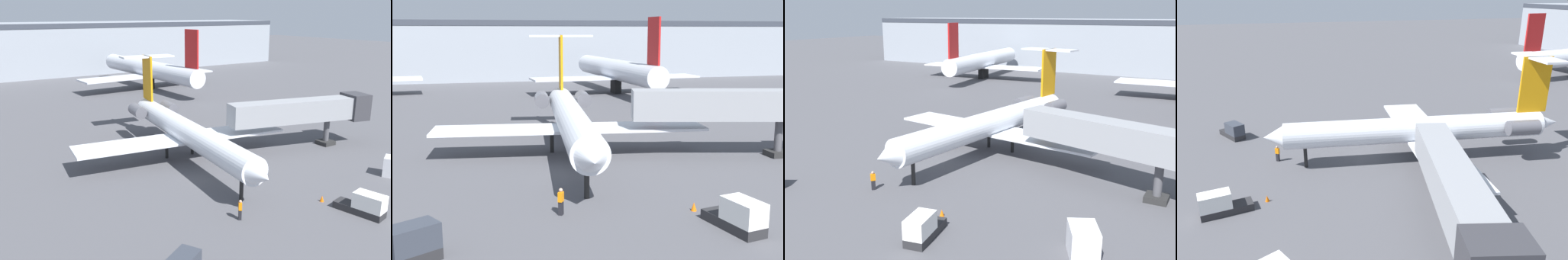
# 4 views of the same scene
# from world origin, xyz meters

# --- Properties ---
(ground_plane) EXTENTS (400.00, 400.00, 0.10)m
(ground_plane) POSITION_xyz_m (0.00, 0.00, -0.05)
(ground_plane) COLOR #4C4C51
(regional_jet) EXTENTS (24.54, 30.97, 10.54)m
(regional_jet) POSITION_xyz_m (1.19, 6.44, 3.49)
(regional_jet) COLOR silver
(regional_jet) RESTS_ON ground_plane
(jet_bridge) EXTENTS (18.27, 7.25, 6.23)m
(jet_bridge) POSITION_xyz_m (16.16, 1.94, 4.55)
(jet_bridge) COLOR gray
(jet_bridge) RESTS_ON ground_plane
(ground_crew_marshaller) EXTENTS (0.44, 0.48, 1.69)m
(ground_crew_marshaller) POSITION_xyz_m (-2.67, -8.53, 0.86)
(ground_crew_marshaller) COLOR black
(ground_crew_marshaller) RESTS_ON ground_plane
(baggage_tug_lead) EXTENTS (2.14, 4.19, 1.90)m
(baggage_tug_lead) POSITION_xyz_m (6.41, -13.41, 0.84)
(baggage_tug_lead) COLOR #262628
(baggage_tug_lead) RESTS_ON ground_plane
(baggage_tug_trailing) EXTENTS (4.17, 3.19, 1.90)m
(baggage_tug_trailing) POSITION_xyz_m (-11.11, -13.28, 0.84)
(baggage_tug_trailing) COLOR #262628
(baggage_tug_trailing) RESTS_ON ground_plane
(traffic_cone_near) EXTENTS (0.36, 0.36, 0.55)m
(traffic_cone_near) POSITION_xyz_m (5.45, -9.85, 0.28)
(traffic_cone_near) COLOR orange
(traffic_cone_near) RESTS_ON ground_plane
(terminal_building) EXTENTS (154.22, 22.16, 13.31)m
(terminal_building) POSITION_xyz_m (0.00, 86.22, 6.67)
(terminal_building) COLOR #8C939E
(terminal_building) RESTS_ON ground_plane
(parked_airliner_west_mid) EXTENTS (30.61, 36.28, 13.01)m
(parked_airliner_west_mid) POSITION_xyz_m (19.03, 49.54, 4.10)
(parked_airliner_west_mid) COLOR silver
(parked_airliner_west_mid) RESTS_ON ground_plane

